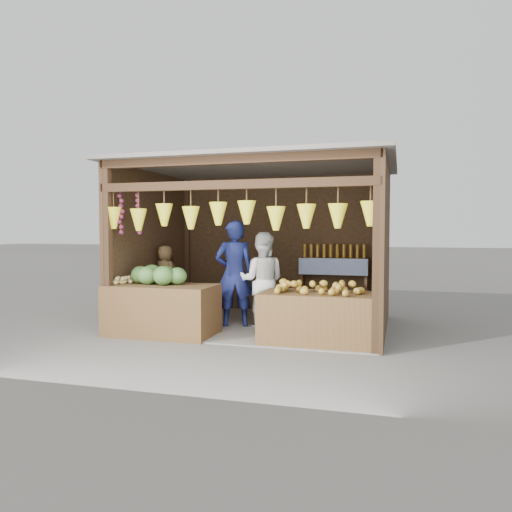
# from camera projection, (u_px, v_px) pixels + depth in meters

# --- Properties ---
(ground) EXTENTS (80.00, 80.00, 0.00)m
(ground) POSITION_uv_depth(u_px,v_px,m) (260.00, 325.00, 8.27)
(ground) COLOR #514F49
(ground) RESTS_ON ground
(stall_structure) EXTENTS (4.30, 3.30, 2.66)m
(stall_structure) POSITION_uv_depth(u_px,v_px,m) (257.00, 225.00, 8.15)
(stall_structure) COLOR slate
(stall_structure) RESTS_ON ground
(back_shelf) EXTENTS (1.25, 0.32, 1.32)m
(back_shelf) POSITION_uv_depth(u_px,v_px,m) (334.00, 269.00, 9.17)
(back_shelf) COLOR #382314
(back_shelf) RESTS_ON ground
(counter_left) EXTENTS (1.62, 0.85, 0.76)m
(counter_left) POSITION_uv_depth(u_px,v_px,m) (162.00, 310.00, 7.51)
(counter_left) COLOR #4A3018
(counter_left) RESTS_ON ground
(counter_right) EXTENTS (1.59, 0.85, 0.71)m
(counter_right) POSITION_uv_depth(u_px,v_px,m) (318.00, 318.00, 6.94)
(counter_right) COLOR #482C18
(counter_right) RESTS_ON ground
(stool) EXTENTS (0.34, 0.34, 0.31)m
(stool) POSITION_uv_depth(u_px,v_px,m) (165.00, 311.00, 8.77)
(stool) COLOR black
(stool) RESTS_ON ground
(man_standing) EXTENTS (0.74, 0.60, 1.74)m
(man_standing) POSITION_uv_depth(u_px,v_px,m) (234.00, 274.00, 8.11)
(man_standing) COLOR #151C50
(man_standing) RESTS_ON ground
(woman_standing) EXTENTS (0.83, 0.70, 1.55)m
(woman_standing) POSITION_uv_depth(u_px,v_px,m) (262.00, 281.00, 8.00)
(woman_standing) COLOR white
(woman_standing) RESTS_ON ground
(vendor_seated) EXTENTS (0.58, 0.49, 1.00)m
(vendor_seated) POSITION_uv_depth(u_px,v_px,m) (165.00, 274.00, 8.73)
(vendor_seated) COLOR brown
(vendor_seated) RESTS_ON stool
(melon_pile) EXTENTS (1.00, 0.50, 0.32)m
(melon_pile) POSITION_uv_depth(u_px,v_px,m) (159.00, 274.00, 7.56)
(melon_pile) COLOR #144713
(melon_pile) RESTS_ON counter_left
(tanfruit_pile) EXTENTS (0.34, 0.40, 0.13)m
(tanfruit_pile) POSITION_uv_depth(u_px,v_px,m) (121.00, 280.00, 7.61)
(tanfruit_pile) COLOR olive
(tanfruit_pile) RESTS_ON counter_left
(mango_pile) EXTENTS (1.40, 0.64, 0.22)m
(mango_pile) POSITION_uv_depth(u_px,v_px,m) (318.00, 285.00, 6.85)
(mango_pile) COLOR orange
(mango_pile) RESTS_ON counter_right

